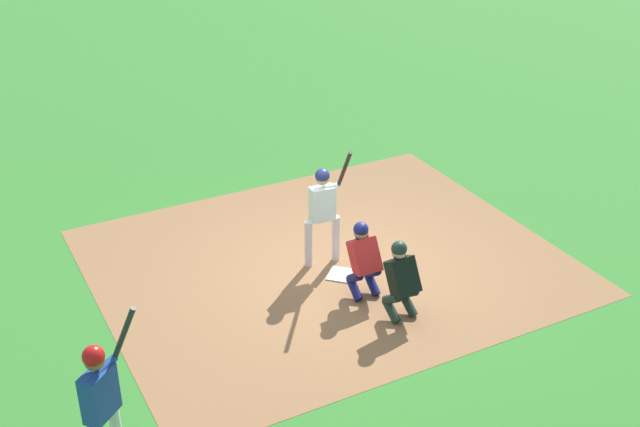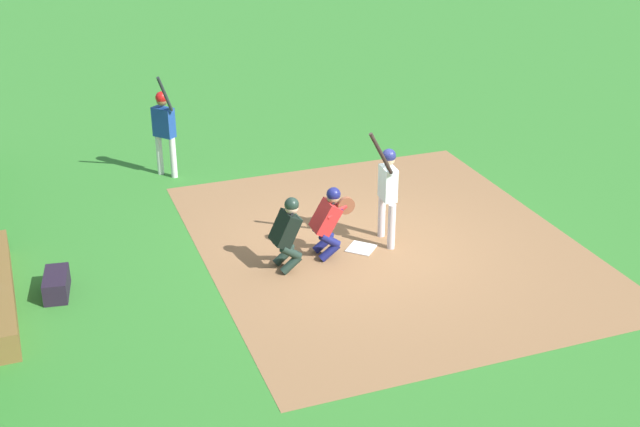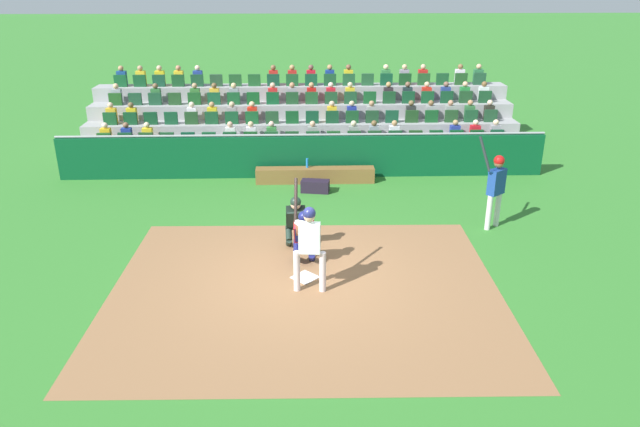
{
  "view_description": "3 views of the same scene",
  "coord_description": "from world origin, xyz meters",
  "px_view_note": "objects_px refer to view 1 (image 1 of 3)",
  "views": [
    {
      "loc": [
        -5.8,
        -9.77,
        7.17
      ],
      "look_at": [
        -0.52,
        -0.18,
        1.38
      ],
      "focal_mm": 45.57,
      "sensor_mm": 36.0,
      "label": 1
    },
    {
      "loc": [
        11.76,
        -5.36,
        6.7
      ],
      "look_at": [
        0.21,
        -0.85,
        0.91
      ],
      "focal_mm": 46.97,
      "sensor_mm": 36.0,
      "label": 2
    },
    {
      "loc": [
        0.04,
        10.7,
        5.79
      ],
      "look_at": [
        -0.33,
        -0.69,
        1.13
      ],
      "focal_mm": 33.44,
      "sensor_mm": 36.0,
      "label": 3
    }
  ],
  "objects_px": {
    "home_plate_umpire": "(401,277)",
    "home_plate_marker": "(342,275)",
    "batter_at_plate": "(323,206)",
    "catcher_crouching": "(363,255)",
    "on_deck_batter": "(101,396)"
  },
  "relations": [
    {
      "from": "home_plate_umpire",
      "to": "home_plate_marker",
      "type": "bearing_deg",
      "value": 97.46
    },
    {
      "from": "home_plate_marker",
      "to": "batter_at_plate",
      "type": "distance_m",
      "value": 1.18
    },
    {
      "from": "catcher_crouching",
      "to": "home_plate_umpire",
      "type": "bearing_deg",
      "value": -78.12
    },
    {
      "from": "home_plate_umpire",
      "to": "on_deck_batter",
      "type": "xyz_separation_m",
      "value": [
        -4.73,
        -1.01,
        0.44
      ]
    },
    {
      "from": "batter_at_plate",
      "to": "catcher_crouching",
      "type": "height_order",
      "value": "batter_at_plate"
    },
    {
      "from": "home_plate_marker",
      "to": "catcher_crouching",
      "type": "distance_m",
      "value": 0.92
    },
    {
      "from": "home_plate_marker",
      "to": "catcher_crouching",
      "type": "xyz_separation_m",
      "value": [
        0.02,
        -0.61,
        0.69
      ]
    },
    {
      "from": "catcher_crouching",
      "to": "batter_at_plate",
      "type": "bearing_deg",
      "value": 94.89
    },
    {
      "from": "on_deck_batter",
      "to": "home_plate_umpire",
      "type": "bearing_deg",
      "value": 12.11
    },
    {
      "from": "home_plate_marker",
      "to": "on_deck_batter",
      "type": "height_order",
      "value": "on_deck_batter"
    },
    {
      "from": "catcher_crouching",
      "to": "on_deck_batter",
      "type": "relative_size",
      "value": 0.56
    },
    {
      "from": "home_plate_marker",
      "to": "home_plate_umpire",
      "type": "bearing_deg",
      "value": -82.54
    },
    {
      "from": "batter_at_plate",
      "to": "catcher_crouching",
      "type": "relative_size",
      "value": 1.73
    },
    {
      "from": "home_plate_marker",
      "to": "batter_at_plate",
      "type": "bearing_deg",
      "value": 98.84
    },
    {
      "from": "batter_at_plate",
      "to": "on_deck_batter",
      "type": "bearing_deg",
      "value": -146.74
    }
  ]
}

